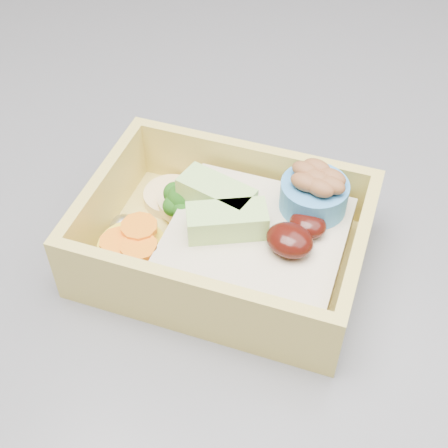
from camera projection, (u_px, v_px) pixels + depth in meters
The scene contains 2 objects.
island at pixel (179, 378), 0.92m from camera, with size 1.24×0.84×0.92m.
bento_box at pixel (233, 236), 0.46m from camera, with size 0.23×0.19×0.07m.
Camera 1 is at (0.31, -0.45, 1.28)m, focal length 50.00 mm.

